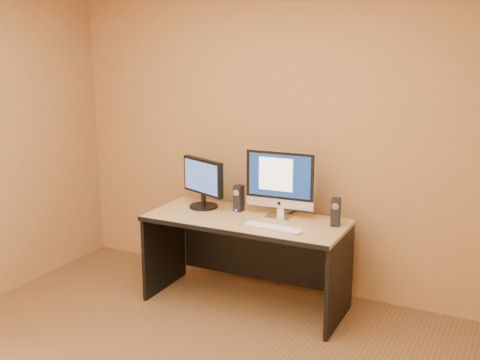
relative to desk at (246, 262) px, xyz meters
The scene contains 10 objects.
walls 1.75m from the desk, 85.61° to the right, with size 4.00×4.00×2.60m, color olive, non-canonical shape.
desk is the anchor object (origin of this frame).
imac 0.68m from the desk, 34.19° to the left, with size 0.55×0.20×0.53m, color silver, non-canonical shape.
second_monitor 0.73m from the desk, 166.40° to the left, with size 0.47×0.23×0.41m, color black, non-canonical shape.
speaker_left 0.51m from the desk, 133.40° to the left, with size 0.07×0.07×0.21m, color black, non-canonical shape.
speaker_right 0.83m from the desk, 11.27° to the left, with size 0.07×0.07×0.21m, color black, non-canonical shape.
keyboard 0.47m from the desk, 26.71° to the right, with size 0.42×0.11×0.02m, color silver.
mouse 0.64m from the desk, 18.08° to the right, with size 0.06×0.10×0.03m, color white.
cable_a 0.53m from the desk, 45.60° to the left, with size 0.01×0.01×0.21m, color black.
cable_b 0.52m from the desk, 47.44° to the left, with size 0.01×0.01×0.17m, color black.
Camera 1 is at (1.86, -2.51, 2.12)m, focal length 45.00 mm.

